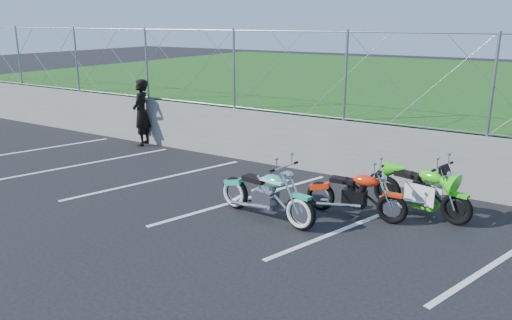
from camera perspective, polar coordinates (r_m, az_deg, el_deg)
The scene contains 9 objects.
ground at distance 9.39m, azimuth -4.42°, elevation -6.19°, with size 90.00×90.00×0.00m, color black.
retaining_wall at distance 12.05m, azimuth 5.43°, elevation 1.98°, with size 30.00×0.22×1.30m, color slate.
grass_field at distance 21.33m, azimuth 17.76°, elevation 7.31°, with size 30.00×20.00×1.30m, color #184A13.
chain_link_fence at distance 11.77m, azimuth 5.64°, elevation 9.81°, with size 28.00×0.03×2.00m.
parking_lines at distance 9.60m, azimuth 4.98°, elevation -5.70°, with size 18.29×4.31×0.01m.
cruiser_turquoise at distance 9.00m, azimuth 1.30°, elevation -4.19°, with size 2.17×0.68×1.08m.
naked_orange at distance 9.29m, azimuth 11.45°, elevation -4.03°, with size 1.92×0.65×0.95m.
sportbike_green at distance 9.69m, azimuth 18.45°, elevation -3.52°, with size 1.94×0.71×1.02m.
person_standing at distance 14.66m, azimuth -12.98°, elevation 5.30°, with size 0.69×0.45×1.89m, color black.
Camera 1 is at (5.23, -6.98, 3.50)m, focal length 35.00 mm.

